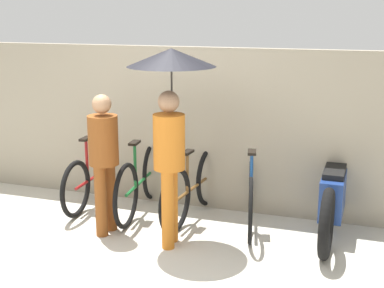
# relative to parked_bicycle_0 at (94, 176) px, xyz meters

# --- Properties ---
(ground_plane) EXTENTS (30.00, 30.00, 0.00)m
(ground_plane) POSITION_rel_parked_bicycle_0_xyz_m (1.01, -1.56, -0.36)
(ground_plane) COLOR beige
(back_wall) EXTENTS (10.92, 0.12, 1.96)m
(back_wall) POSITION_rel_parked_bicycle_0_xyz_m (1.01, 0.35, 0.62)
(back_wall) COLOR gray
(back_wall) RESTS_ON ground
(parked_bicycle_0) EXTENTS (0.44, 1.64, 1.08)m
(parked_bicycle_0) POSITION_rel_parked_bicycle_0_xyz_m (0.00, 0.00, 0.00)
(parked_bicycle_0) COLOR black
(parked_bicycle_0) RESTS_ON ground
(parked_bicycle_1) EXTENTS (0.44, 1.74, 0.97)m
(parked_bicycle_1) POSITION_rel_parked_bicycle_0_xyz_m (0.67, -0.08, 0.03)
(parked_bicycle_1) COLOR black
(parked_bicycle_1) RESTS_ON ground
(parked_bicycle_2) EXTENTS (0.44, 1.72, 0.99)m
(parked_bicycle_2) POSITION_rel_parked_bicycle_0_xyz_m (1.34, -0.08, 0.02)
(parked_bicycle_2) COLOR black
(parked_bicycle_2) RESTS_ON ground
(parked_bicycle_3) EXTENTS (0.54, 1.73, 1.08)m
(parked_bicycle_3) POSITION_rel_parked_bicycle_0_xyz_m (2.01, -0.03, 0.02)
(parked_bicycle_3) COLOR black
(parked_bicycle_3) RESTS_ON ground
(pedestrian_leading) EXTENTS (0.32, 0.32, 1.54)m
(pedestrian_leading) POSITION_rel_parked_bicycle_0_xyz_m (0.57, -0.79, 0.53)
(pedestrian_leading) COLOR brown
(pedestrian_leading) RESTS_ON ground
(pedestrian_center) EXTENTS (0.89, 0.89, 2.02)m
(pedestrian_center) POSITION_rel_parked_bicycle_0_xyz_m (1.34, -0.78, 1.18)
(pedestrian_center) COLOR #C66B1E
(pedestrian_center) RESTS_ON ground
(motorcycle) EXTENTS (0.58, 2.16, 0.92)m
(motorcycle) POSITION_rel_parked_bicycle_0_xyz_m (2.92, 0.05, 0.05)
(motorcycle) COLOR black
(motorcycle) RESTS_ON ground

